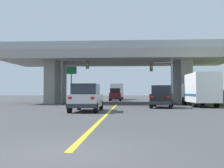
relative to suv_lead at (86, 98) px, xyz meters
The scene contains 11 objects.
ground 15.40m from the suv_lead, 83.55° to the left, with size 160.00×160.00×0.00m, color #424244.
overpass_bridge 15.90m from the suv_lead, 83.55° to the left, with size 28.35×10.50×7.16m.
lane_divider_stripe 2.12m from the suv_lead, 22.21° to the right, with size 0.20×26.14×0.01m, color yellow.
suv_lead is the anchor object (origin of this frame).
suv_crossing 8.03m from the suv_lead, 40.09° to the left, with size 2.61×4.53×2.02m.
box_truck 12.74m from the suv_lead, 36.87° to the left, with size 2.33×7.15×3.22m.
sedan_oncoming 23.97m from the suv_lead, 87.72° to the left, with size 1.88×4.27×2.02m.
traffic_signal_nearside 12.95m from the suv_lead, 56.38° to the left, with size 2.50×0.36×5.34m.
traffic_signal_farside 11.18m from the suv_lead, 108.10° to the left, with size 3.15×0.36×5.60m.
highway_sign 13.72m from the suv_lead, 106.76° to the left, with size 1.33×0.17×4.74m.
semi_truck_distant 33.98m from the suv_lead, 88.66° to the left, with size 2.33×7.19×2.98m.
Camera 1 is at (1.44, -6.41, 1.43)m, focal length 44.13 mm.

